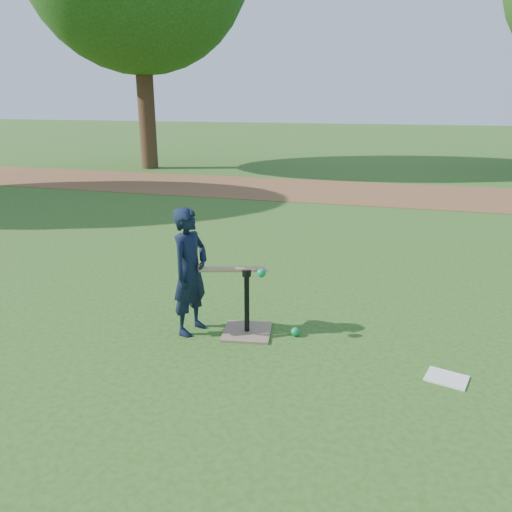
# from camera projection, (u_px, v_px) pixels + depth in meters

# --- Properties ---
(ground) EXTENTS (80.00, 80.00, 0.00)m
(ground) POSITION_uv_depth(u_px,v_px,m) (228.00, 330.00, 4.64)
(ground) COLOR #285116
(ground) RESTS_ON ground
(dirt_strip) EXTENTS (24.00, 3.00, 0.01)m
(dirt_strip) POSITION_uv_depth(u_px,v_px,m) (334.00, 191.00, 11.51)
(dirt_strip) COLOR brown
(dirt_strip) RESTS_ON ground
(child) EXTENTS (0.37, 0.48, 1.16)m
(child) POSITION_uv_depth(u_px,v_px,m) (190.00, 271.00, 4.45)
(child) COLOR black
(child) RESTS_ON ground
(wiffle_ball_ground) EXTENTS (0.08, 0.08, 0.08)m
(wiffle_ball_ground) POSITION_uv_depth(u_px,v_px,m) (295.00, 332.00, 4.51)
(wiffle_ball_ground) COLOR #0D9049
(wiffle_ball_ground) RESTS_ON ground
(clipboard) EXTENTS (0.35, 0.30, 0.01)m
(clipboard) POSITION_uv_depth(u_px,v_px,m) (447.00, 378.00, 3.82)
(clipboard) COLOR white
(clipboard) RESTS_ON ground
(batting_tee) EXTENTS (0.49, 0.49, 0.61)m
(batting_tee) POSITION_uv_depth(u_px,v_px,m) (247.00, 322.00, 4.54)
(batting_tee) COLOR #7F6B51
(batting_tee) RESTS_ON ground
(swing_action) EXTENTS (0.64, 0.23, 0.08)m
(swing_action) POSITION_uv_depth(u_px,v_px,m) (235.00, 270.00, 4.39)
(swing_action) COLOR tan
(swing_action) RESTS_ON ground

